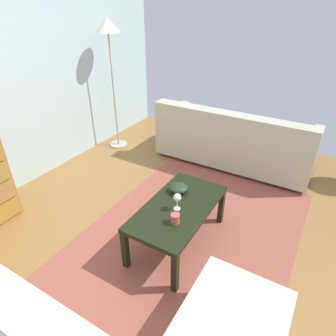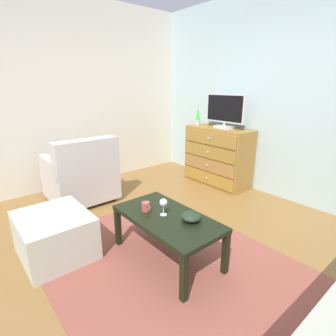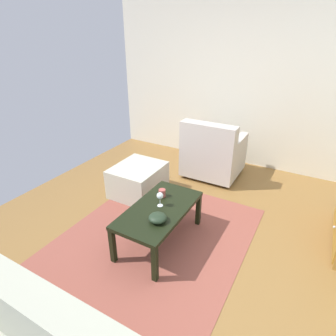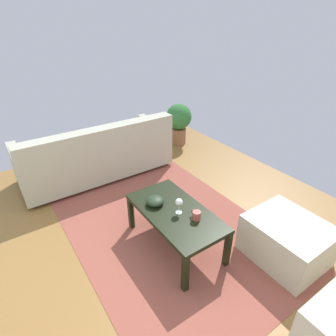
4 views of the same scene
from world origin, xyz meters
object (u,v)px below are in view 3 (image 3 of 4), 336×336
at_px(coffee_table, 159,212).
at_px(wine_glass, 160,196).
at_px(bowl_decorative, 158,218).
at_px(mug, 162,193).
at_px(armchair, 213,154).
at_px(ottoman, 138,180).

bearing_deg(coffee_table, wine_glass, -164.62).
bearing_deg(bowl_decorative, coffee_table, -152.24).
distance_m(wine_glass, bowl_decorative, 0.27).
bearing_deg(wine_glass, mug, -155.53).
height_order(coffee_table, armchair, armchair).
distance_m(mug, armchair, 1.53).
bearing_deg(armchair, wine_glass, 2.28).
bearing_deg(coffee_table, bowl_decorative, 27.76).
xyz_separation_m(mug, ottoman, (-0.51, -0.69, -0.27)).
bearing_deg(coffee_table, armchair, -177.41).
xyz_separation_m(mug, armchair, (-1.53, 0.01, -0.11)).
bearing_deg(armchair, coffee_table, 2.59).
bearing_deg(coffee_table, mug, -157.22).
relative_size(armchair, ottoman, 1.29).
distance_m(bowl_decorative, ottoman, 1.30).
relative_size(mug, bowl_decorative, 0.65).
relative_size(coffee_table, armchair, 1.13).
xyz_separation_m(coffee_table, ottoman, (-0.72, -0.78, -0.17)).
xyz_separation_m(coffee_table, mug, (-0.20, -0.09, 0.10)).
bearing_deg(ottoman, bowl_decorative, 43.82).
bearing_deg(ottoman, wine_glass, 48.38).
height_order(mug, armchair, armchair).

